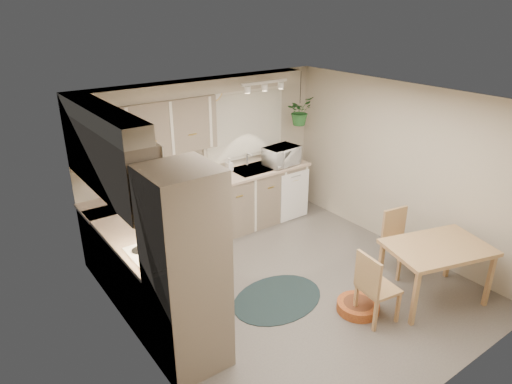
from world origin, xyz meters
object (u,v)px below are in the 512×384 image
braided_rug (278,299)px  pet_bed (358,307)px  dining_table (434,273)px  chair_left (379,286)px  microwave (281,154)px  chair_back (402,243)px

braided_rug → pet_bed: (0.63, -0.74, 0.05)m
dining_table → braided_rug: 1.92m
braided_rug → pet_bed: 0.97m
chair_left → pet_bed: (-0.06, 0.21, -0.38)m
chair_left → braided_rug: bearing=-135.9°
chair_left → braided_rug: 1.25m
chair_left → microwave: bearing=171.9°
chair_left → microwave: microwave is taller
chair_left → microwave: 2.94m
dining_table → pet_bed: (-0.91, 0.36, -0.31)m
chair_left → chair_back: bearing=122.7°
chair_back → microwave: bearing=-74.4°
microwave → braided_rug: bearing=-135.7°
chair_left → microwave: size_ratio=1.57×
chair_back → braided_rug: size_ratio=0.71×
chair_back → pet_bed: size_ratio=1.73×
dining_table → chair_back: 0.66m
braided_rug → pet_bed: pet_bed is taller
dining_table → microwave: bearing=91.0°
pet_bed → microwave: size_ratio=0.91×
dining_table → chair_back: chair_back is taller
chair_back → microwave: size_ratio=1.57×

